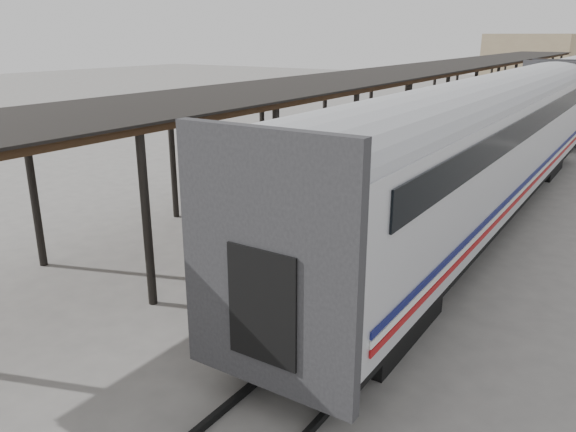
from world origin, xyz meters
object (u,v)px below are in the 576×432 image
at_px(porter, 241,234).
at_px(pedestrian, 414,142).
at_px(baggage_cart, 251,266).
at_px(luggage_tug, 399,145).

xyz_separation_m(porter, pedestrian, (-2.69, 17.34, -0.88)).
distance_m(porter, pedestrian, 17.57).
bearing_deg(porter, pedestrian, 13.28).
relative_size(baggage_cart, luggage_tug, 1.76).
distance_m(baggage_cart, pedestrian, 16.87).
distance_m(baggage_cart, porter, 1.26).
bearing_deg(baggage_cart, porter, -57.32).
relative_size(porter, pedestrian, 1.03).
height_order(baggage_cart, porter, porter).
bearing_deg(baggage_cart, luggage_tug, 112.51).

